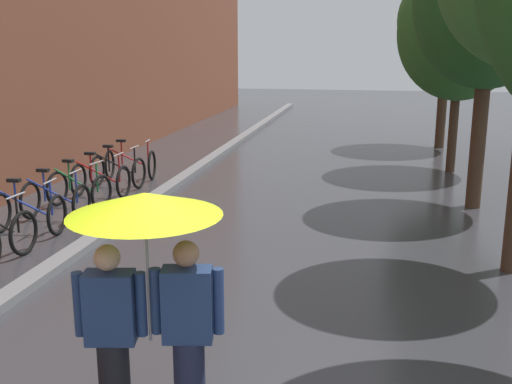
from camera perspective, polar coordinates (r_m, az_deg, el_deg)
The scene contains 11 objects.
kerb_strip at distance 14.89m, azimuth -6.48°, elevation 1.57°, with size 0.30×36.00×0.12m, color slate.
street_tree_2 at distance 12.51m, azimuth 20.99°, elevation 16.14°, with size 2.79×2.79×5.50m.
street_tree_3 at distance 15.96m, azimuth 18.53°, elevation 13.97°, with size 3.00×3.00×5.09m.
street_tree_4 at distance 19.77m, azimuth 17.48°, elevation 15.00°, with size 2.98×2.98×5.37m.
parked_bicycle_3 at distance 11.05m, azimuth -20.48°, elevation -1.80°, with size 1.12×0.77×0.96m.
parked_bicycle_4 at distance 11.73m, azimuth -18.20°, elevation -0.74°, with size 1.09×0.71×0.96m.
parked_bicycle_5 at distance 12.50m, azimuth -16.20°, elevation 0.26°, with size 1.16×0.84×0.96m.
parked_bicycle_6 at distance 13.25m, azimuth -14.29°, elevation 1.12°, with size 1.08×0.70×0.96m.
parked_bicycle_7 at distance 14.08m, azimuth -12.78°, elevation 1.93°, with size 1.11×0.75×0.96m.
parked_bicycle_8 at distance 14.86m, azimuth -11.62°, elevation 2.60°, with size 1.17×0.84×0.96m.
couple_under_umbrella at distance 4.95m, azimuth -10.08°, elevation -7.22°, with size 1.21×1.21×2.04m.
Camera 1 is at (1.25, -3.87, 3.15)m, focal length 42.88 mm.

